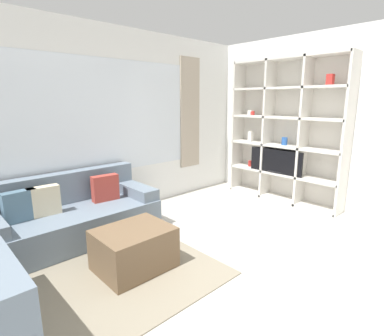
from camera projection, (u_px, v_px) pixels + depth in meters
name	position (u px, v px, depth m)	size (l,w,h in m)	color
ground_plane	(282.00, 306.00, 2.49)	(16.00, 16.00, 0.00)	beige
wall_back	(104.00, 123.00, 4.27)	(6.48, 0.11, 2.70)	white
wall_right	(294.00, 120.00, 5.01)	(0.07, 4.09, 2.70)	white
area_rug	(61.00, 286.00, 2.76)	(2.77, 2.03, 0.01)	gray
shelving_unit	(286.00, 133.00, 4.96)	(0.35, 1.98, 2.34)	silver
couch_main	(72.00, 217.00, 3.67)	(1.98, 0.88, 0.78)	slate
ottoman	(134.00, 249.00, 3.01)	(0.72, 0.58, 0.43)	brown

